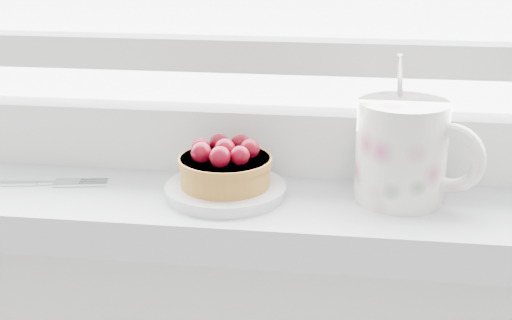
% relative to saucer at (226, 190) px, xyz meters
% --- Properties ---
extents(saucer, '(0.12, 0.12, 0.01)m').
position_rel_saucer_xyz_m(saucer, '(0.00, 0.00, 0.00)').
color(saucer, silver).
rests_on(saucer, windowsill).
extents(raspberry_tart, '(0.10, 0.10, 0.05)m').
position_rel_saucer_xyz_m(raspberry_tart, '(-0.00, -0.00, 0.03)').
color(raspberry_tart, '#996221').
rests_on(raspberry_tart, saucer).
extents(floral_mug, '(0.14, 0.12, 0.15)m').
position_rel_saucer_xyz_m(floral_mug, '(0.18, 0.01, 0.05)').
color(floral_mug, silver).
rests_on(floral_mug, windowsill).
extents(fork, '(0.18, 0.05, 0.00)m').
position_rel_saucer_xyz_m(fork, '(-0.22, 0.00, -0.00)').
color(fork, silver).
rests_on(fork, windowsill).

